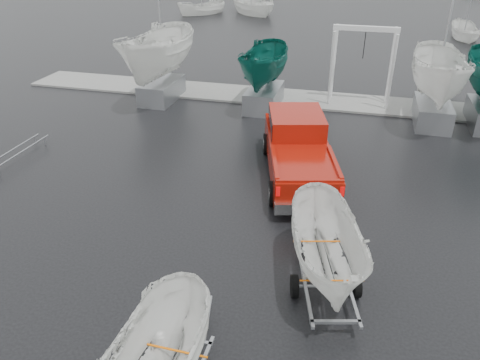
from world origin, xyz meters
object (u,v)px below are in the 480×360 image
pickup_truck (298,146)px  trailer_hitched (333,201)px  trailer_parked (147,319)px  boat_hoist (363,55)px

pickup_truck → trailer_hitched: (1.73, -6.58, 1.62)m
trailer_parked → boat_hoist: (3.04, 19.90, 0.06)m
pickup_truck → boat_hoist: 9.17m
pickup_truck → trailer_parked: bearing=-110.0°
pickup_truck → boat_hoist: (2.01, 8.82, 1.54)m
trailer_parked → pickup_truck: bearing=84.9°
pickup_truck → trailer_parked: 11.23m
trailer_hitched → boat_hoist: (0.28, 15.40, -0.09)m
pickup_truck → trailer_hitched: trailer_hitched is taller
trailer_hitched → boat_hoist: trailer_hitched is taller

